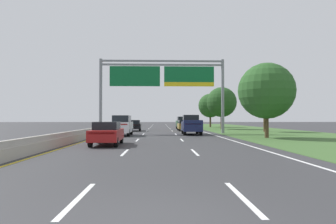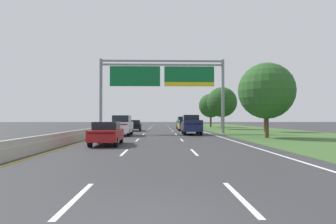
{
  "view_description": "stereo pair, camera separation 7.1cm",
  "coord_description": "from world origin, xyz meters",
  "px_view_note": "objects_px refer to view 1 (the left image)",
  "views": [
    {
      "loc": [
        -0.04,
        -5.23,
        1.8
      ],
      "look_at": [
        0.78,
        22.41,
        2.4
      ],
      "focal_mm": 31.73,
      "sensor_mm": 36.0,
      "label": 1
    },
    {
      "loc": [
        0.04,
        -5.23,
        1.8
      ],
      "look_at": [
        0.78,
        22.41,
        2.4
      ],
      "focal_mm": 31.73,
      "sensor_mm": 36.0,
      "label": 2
    }
  ],
  "objects_px": {
    "roadside_tree_distant": "(210,106)",
    "car_black_left_lane_sedan": "(134,125)",
    "car_red_left_lane_sedan": "(107,133)",
    "car_white_left_lane_suv": "(122,125)",
    "roadside_tree_near": "(266,91)",
    "roadside_tree_far": "(222,102)",
    "overhead_sign_gantry": "(162,80)",
    "pickup_truck_navy": "(191,125)",
    "car_darkgreen_right_lane_suv": "(182,123)",
    "roadside_tree_mid": "(265,99)",
    "car_gold_right_lane_sedan": "(184,125)"
  },
  "relations": [
    {
      "from": "car_gold_right_lane_sedan",
      "to": "car_darkgreen_right_lane_suv",
      "type": "distance_m",
      "value": 7.62
    },
    {
      "from": "roadside_tree_distant",
      "to": "car_darkgreen_right_lane_suv",
      "type": "bearing_deg",
      "value": -123.16
    },
    {
      "from": "pickup_truck_navy",
      "to": "car_black_left_lane_sedan",
      "type": "height_order",
      "value": "pickup_truck_navy"
    },
    {
      "from": "roadside_tree_distant",
      "to": "roadside_tree_mid",
      "type": "bearing_deg",
      "value": -80.34
    },
    {
      "from": "car_gold_right_lane_sedan",
      "to": "roadside_tree_near",
      "type": "bearing_deg",
      "value": -158.82
    },
    {
      "from": "overhead_sign_gantry",
      "to": "car_black_left_lane_sedan",
      "type": "height_order",
      "value": "overhead_sign_gantry"
    },
    {
      "from": "car_red_left_lane_sedan",
      "to": "car_gold_right_lane_sedan",
      "type": "bearing_deg",
      "value": -18.29
    },
    {
      "from": "car_red_left_lane_sedan",
      "to": "car_darkgreen_right_lane_suv",
      "type": "height_order",
      "value": "car_darkgreen_right_lane_suv"
    },
    {
      "from": "roadside_tree_distant",
      "to": "car_black_left_lane_sedan",
      "type": "bearing_deg",
      "value": -127.97
    },
    {
      "from": "roadside_tree_far",
      "to": "roadside_tree_distant",
      "type": "distance_m",
      "value": 11.28
    },
    {
      "from": "car_red_left_lane_sedan",
      "to": "roadside_tree_near",
      "type": "bearing_deg",
      "value": -63.9
    },
    {
      "from": "roadside_tree_near",
      "to": "roadside_tree_far",
      "type": "distance_m",
      "value": 22.57
    },
    {
      "from": "roadside_tree_near",
      "to": "roadside_tree_distant",
      "type": "xyz_separation_m",
      "value": [
        0.65,
        33.84,
        0.11
      ]
    },
    {
      "from": "overhead_sign_gantry",
      "to": "car_red_left_lane_sedan",
      "type": "bearing_deg",
      "value": -104.07
    },
    {
      "from": "roadside_tree_near",
      "to": "roadside_tree_far",
      "type": "xyz_separation_m",
      "value": [
        0.61,
        22.56,
        0.21
      ]
    },
    {
      "from": "roadside_tree_mid",
      "to": "roadside_tree_distant",
      "type": "distance_m",
      "value": 21.71
    },
    {
      "from": "pickup_truck_navy",
      "to": "roadside_tree_mid",
      "type": "relative_size",
      "value": 0.87
    },
    {
      "from": "pickup_truck_navy",
      "to": "roadside_tree_near",
      "type": "relative_size",
      "value": 0.79
    },
    {
      "from": "car_darkgreen_right_lane_suv",
      "to": "overhead_sign_gantry",
      "type": "bearing_deg",
      "value": 166.05
    },
    {
      "from": "overhead_sign_gantry",
      "to": "roadside_tree_distant",
      "type": "height_order",
      "value": "overhead_sign_gantry"
    },
    {
      "from": "pickup_truck_navy",
      "to": "car_red_left_lane_sedan",
      "type": "relative_size",
      "value": 1.23
    },
    {
      "from": "pickup_truck_navy",
      "to": "car_black_left_lane_sedan",
      "type": "relative_size",
      "value": 1.22
    },
    {
      "from": "pickup_truck_navy",
      "to": "roadside_tree_mid",
      "type": "xyz_separation_m",
      "value": [
        10.58,
        6.25,
        3.32
      ]
    },
    {
      "from": "car_red_left_lane_sedan",
      "to": "roadside_tree_far",
      "type": "relative_size",
      "value": 0.63
    },
    {
      "from": "pickup_truck_navy",
      "to": "car_darkgreen_right_lane_suv",
      "type": "xyz_separation_m",
      "value": [
        0.35,
        17.58,
        0.02
      ]
    },
    {
      "from": "roadside_tree_near",
      "to": "roadside_tree_far",
      "type": "height_order",
      "value": "roadside_tree_far"
    },
    {
      "from": "overhead_sign_gantry",
      "to": "roadside_tree_distant",
      "type": "xyz_separation_m",
      "value": [
        10.19,
        25.31,
        -1.97
      ]
    },
    {
      "from": "overhead_sign_gantry",
      "to": "roadside_tree_far",
      "type": "distance_m",
      "value": 17.42
    },
    {
      "from": "car_gold_right_lane_sedan",
      "to": "roadside_tree_far",
      "type": "height_order",
      "value": "roadside_tree_far"
    },
    {
      "from": "overhead_sign_gantry",
      "to": "roadside_tree_distant",
      "type": "relative_size",
      "value": 2.18
    },
    {
      "from": "roadside_tree_far",
      "to": "roadside_tree_distant",
      "type": "relative_size",
      "value": 1.02
    },
    {
      "from": "pickup_truck_navy",
      "to": "car_white_left_lane_suv",
      "type": "xyz_separation_m",
      "value": [
        -7.48,
        -1.99,
        0.02
      ]
    },
    {
      "from": "car_darkgreen_right_lane_suv",
      "to": "roadside_tree_far",
      "type": "distance_m",
      "value": 7.5
    },
    {
      "from": "overhead_sign_gantry",
      "to": "car_gold_right_lane_sedan",
      "type": "bearing_deg",
      "value": 66.57
    },
    {
      "from": "car_white_left_lane_suv",
      "to": "roadside_tree_mid",
      "type": "relative_size",
      "value": 0.75
    },
    {
      "from": "car_red_left_lane_sedan",
      "to": "car_darkgreen_right_lane_suv",
      "type": "relative_size",
      "value": 0.94
    },
    {
      "from": "car_gold_right_lane_sedan",
      "to": "roadside_tree_near",
      "type": "relative_size",
      "value": 0.64
    },
    {
      "from": "car_white_left_lane_suv",
      "to": "roadside_tree_mid",
      "type": "xyz_separation_m",
      "value": [
        18.06,
        8.25,
        3.3
      ]
    },
    {
      "from": "car_gold_right_lane_sedan",
      "to": "overhead_sign_gantry",
      "type": "bearing_deg",
      "value": 156.63
    },
    {
      "from": "pickup_truck_navy",
      "to": "roadside_tree_mid",
      "type": "height_order",
      "value": "roadside_tree_mid"
    },
    {
      "from": "overhead_sign_gantry",
      "to": "roadside_tree_far",
      "type": "height_order",
      "value": "overhead_sign_gantry"
    },
    {
      "from": "pickup_truck_navy",
      "to": "car_darkgreen_right_lane_suv",
      "type": "height_order",
      "value": "pickup_truck_navy"
    },
    {
      "from": "car_white_left_lane_suv",
      "to": "roadside_tree_mid",
      "type": "distance_m",
      "value": 20.12
    },
    {
      "from": "roadside_tree_far",
      "to": "roadside_tree_distant",
      "type": "bearing_deg",
      "value": 89.81
    },
    {
      "from": "car_darkgreen_right_lane_suv",
      "to": "car_red_left_lane_sedan",
      "type": "bearing_deg",
      "value": 165.67
    },
    {
      "from": "car_red_left_lane_sedan",
      "to": "car_white_left_lane_suv",
      "type": "relative_size",
      "value": 0.94
    },
    {
      "from": "car_white_left_lane_suv",
      "to": "roadside_tree_mid",
      "type": "bearing_deg",
      "value": -65.58
    },
    {
      "from": "pickup_truck_navy",
      "to": "roadside_tree_distant",
      "type": "height_order",
      "value": "roadside_tree_distant"
    },
    {
      "from": "car_red_left_lane_sedan",
      "to": "car_white_left_lane_suv",
      "type": "height_order",
      "value": "car_white_left_lane_suv"
    },
    {
      "from": "car_darkgreen_right_lane_suv",
      "to": "roadside_tree_near",
      "type": "xyz_separation_m",
      "value": [
        5.94,
        -23.76,
        3.24
      ]
    }
  ]
}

